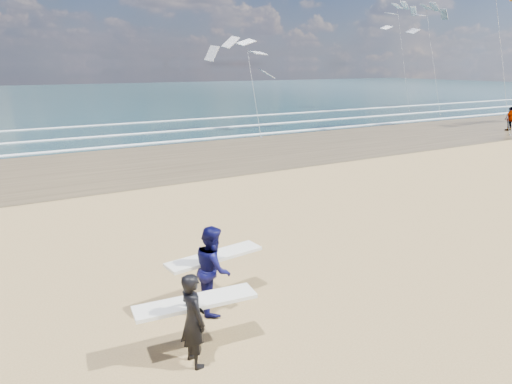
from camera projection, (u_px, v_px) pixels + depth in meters
wet_sand_strip at (370, 137)px, 32.99m from camera, size 220.00×12.00×0.01m
ocean at (148, 95)px, 78.11m from camera, size 220.00×100.00×0.02m
foam_breakers at (291, 121)px, 41.42m from camera, size 220.00×11.70×0.05m
surfer_near at (193, 317)px, 7.85m from camera, size 2.24×1.05×1.72m
surfer_far at (213, 268)px, 9.58m from camera, size 2.25×1.29×1.88m
beachgoer_1 at (510, 119)px, 35.71m from camera, size 1.12×0.53×1.87m
kite_0 at (497, 12)px, 33.81m from camera, size 7.99×4.98×14.24m
kite_1 at (251, 73)px, 33.83m from camera, size 5.90×4.75×7.82m
kite_2 at (431, 48)px, 47.54m from camera, size 5.88×4.75×12.02m
kite_5 at (402, 49)px, 51.41m from camera, size 5.46×4.70×12.50m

